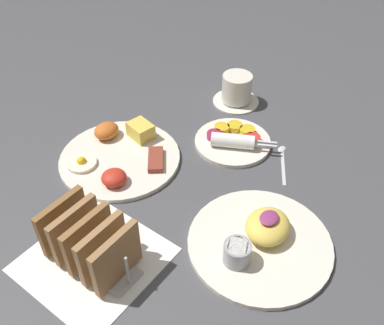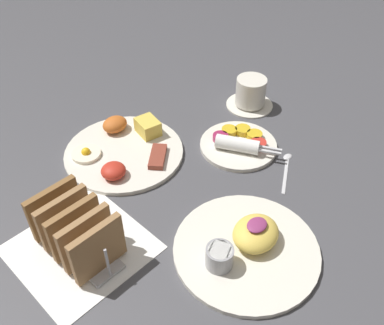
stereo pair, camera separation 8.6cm
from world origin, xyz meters
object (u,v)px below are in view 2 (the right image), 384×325
Objects in this scene: plate_breakfast at (124,149)px; plate_condiments at (239,144)px; plate_foreground at (246,246)px; toast_rack at (76,230)px; coffee_cup at (251,94)px.

plate_condiments is (0.19, -0.17, 0.00)m from plate_breakfast.
toast_rack reaches higher than plate_foreground.
coffee_cup is at bearing 30.31° from plate_condiments.
plate_condiments is at bearing -41.96° from plate_breakfast.
plate_breakfast reaches higher than plate_condiments.
toast_rack is at bearing 177.03° from plate_condiments.
coffee_cup reaches higher than plate_breakfast.
plate_foreground is at bearing -93.52° from plate_breakfast.
plate_foreground reaches higher than plate_breakfast.
plate_condiments is 1.05× the size of toast_rack.
toast_rack reaches higher than plate_condiments.
plate_breakfast is 0.37m from plate_foreground.
plate_condiments is 0.29m from plate_foreground.
plate_breakfast is at bearing 34.23° from toast_rack.
coffee_cup is (0.15, 0.09, 0.02)m from plate_condiments.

